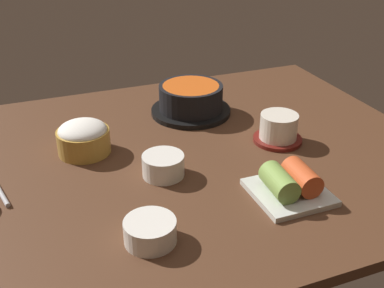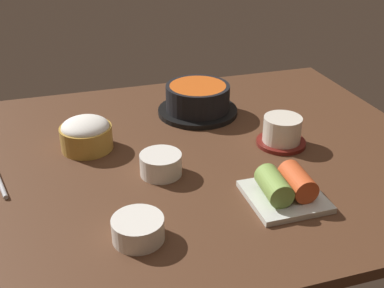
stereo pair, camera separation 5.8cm
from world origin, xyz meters
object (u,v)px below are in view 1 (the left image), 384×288
at_px(banchan_cup_center, 163,165).
at_px(kimchi_plate, 290,184).
at_px(tea_cup_with_saucer, 278,129).
at_px(rice_bowl, 83,137).
at_px(side_bowl_near, 150,231).
at_px(stone_pot, 191,100).

xyz_separation_m(banchan_cup_center, kimchi_plate, (0.17, -0.14, -0.00)).
relative_size(tea_cup_with_saucer, banchan_cup_center, 1.31).
relative_size(tea_cup_with_saucer, kimchi_plate, 0.81).
distance_m(rice_bowl, side_bowl_near, 0.30).
distance_m(banchan_cup_center, kimchi_plate, 0.22).
bearing_deg(banchan_cup_center, side_bowl_near, -114.24).
bearing_deg(side_bowl_near, rice_bowl, 97.87).
bearing_deg(kimchi_plate, rice_bowl, 136.95).
relative_size(stone_pot, banchan_cup_center, 2.41).
height_order(stone_pot, kimchi_plate, stone_pot).
height_order(tea_cup_with_saucer, side_bowl_near, tea_cup_with_saucer).
relative_size(rice_bowl, banchan_cup_center, 1.34).
bearing_deg(tea_cup_with_saucer, banchan_cup_center, -171.26).
xyz_separation_m(stone_pot, side_bowl_near, (-0.22, -0.40, -0.01)).
xyz_separation_m(tea_cup_with_saucer, kimchi_plate, (-0.08, -0.18, -0.01)).
height_order(banchan_cup_center, side_bowl_near, banchan_cup_center).
bearing_deg(rice_bowl, tea_cup_with_saucer, -14.49).
height_order(stone_pot, rice_bowl, stone_pot).
bearing_deg(side_bowl_near, tea_cup_with_saucer, 31.74).
bearing_deg(banchan_cup_center, tea_cup_with_saucer, 8.74).
distance_m(tea_cup_with_saucer, side_bowl_near, 0.39).
height_order(rice_bowl, side_bowl_near, rice_bowl).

